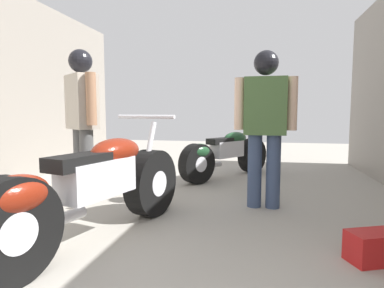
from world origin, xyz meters
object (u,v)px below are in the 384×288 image
motorcycle_maroon_cruiser (93,190)px  mechanic_with_helmet (82,110)px  motorcycle_black_naked (225,154)px  mechanic_in_blue (265,115)px  red_toolbox (379,247)px

motorcycle_maroon_cruiser → mechanic_with_helmet: bearing=122.7°
mechanic_with_helmet → motorcycle_black_naked: bearing=44.7°
motorcycle_maroon_cruiser → mechanic_in_blue: (1.33, 1.28, 0.58)m
motorcycle_black_naked → red_toolbox: 3.04m
motorcycle_maroon_cruiser → motorcycle_black_naked: (0.76, 2.81, -0.05)m
motorcycle_black_naked → red_toolbox: size_ratio=3.92×
motorcycle_maroon_cruiser → red_toolbox: motorcycle_maroon_cruiser is taller
red_toolbox → motorcycle_maroon_cruiser: bearing=-177.4°
mechanic_with_helmet → red_toolbox: size_ratio=4.21×
mechanic_with_helmet → red_toolbox: bearing=-21.8°
mechanic_in_blue → mechanic_with_helmet: 2.14m
motorcycle_maroon_cruiser → mechanic_with_helmet: (-0.81, 1.26, 0.63)m
motorcycle_maroon_cruiser → mechanic_in_blue: size_ratio=1.27×
mechanic_in_blue → red_toolbox: size_ratio=4.01×
mechanic_in_blue → red_toolbox: mechanic_in_blue is taller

